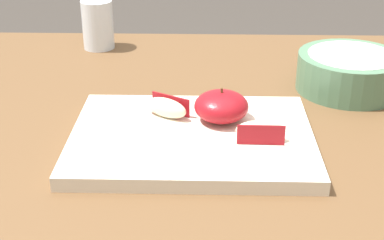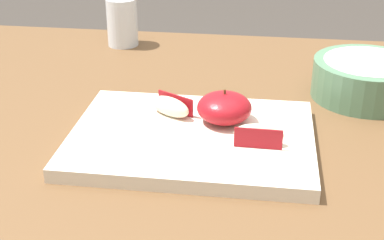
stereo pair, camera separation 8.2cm
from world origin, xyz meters
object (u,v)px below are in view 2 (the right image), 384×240
at_px(apple_half_skin_up, 224,108).
at_px(apple_wedge_near_knife, 171,106).
at_px(ceramic_fruit_bowl, 367,78).
at_px(cutting_board, 192,138).
at_px(drinking_glass_water, 122,22).
at_px(apple_wedge_front, 259,135).

distance_m(apple_half_skin_up, apple_wedge_near_knife, 0.09).
relative_size(apple_half_skin_up, ceramic_fruit_bowl, 0.44).
distance_m(cutting_board, drinking_glass_water, 0.49).
distance_m(apple_wedge_front, ceramic_fruit_bowl, 0.30).
xyz_separation_m(apple_wedge_front, apple_wedge_near_knife, (-0.14, 0.08, 0.00)).
distance_m(cutting_board, apple_wedge_front, 0.11).
bearing_deg(apple_wedge_front, apple_wedge_near_knife, 151.38).
bearing_deg(apple_wedge_front, drinking_glass_water, 124.13).
height_order(apple_half_skin_up, apple_wedge_near_knife, apple_half_skin_up).
bearing_deg(apple_wedge_front, ceramic_fruit_bowl, 53.06).
xyz_separation_m(cutting_board, apple_wedge_front, (0.10, -0.02, 0.03)).
bearing_deg(drinking_glass_water, ceramic_fruit_bowl, -24.19).
relative_size(apple_wedge_near_knife, ceramic_fruit_bowl, 0.39).
height_order(apple_wedge_front, ceramic_fruit_bowl, ceramic_fruit_bowl).
xyz_separation_m(cutting_board, drinking_glass_water, (-0.22, 0.44, 0.04)).
relative_size(apple_wedge_front, apple_wedge_near_knife, 0.98).
height_order(ceramic_fruit_bowl, drinking_glass_water, drinking_glass_water).
bearing_deg(apple_half_skin_up, ceramic_fruit_bowl, 36.50).
height_order(apple_wedge_near_knife, ceramic_fruit_bowl, ceramic_fruit_bowl).
relative_size(apple_half_skin_up, apple_wedge_front, 1.17).
height_order(cutting_board, apple_wedge_near_knife, apple_wedge_near_knife).
xyz_separation_m(apple_wedge_front, ceramic_fruit_bowl, (0.18, 0.24, -0.00)).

